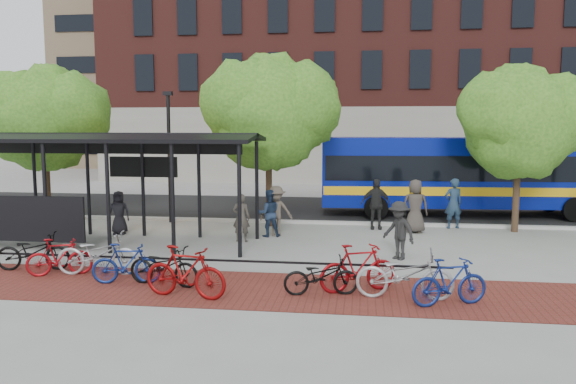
# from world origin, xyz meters

# --- Properties ---
(ground) EXTENTS (160.00, 160.00, 0.00)m
(ground) POSITION_xyz_m (0.00, 0.00, 0.00)
(ground) COLOR #9E9E99
(ground) RESTS_ON ground
(asphalt_street) EXTENTS (160.00, 8.00, 0.01)m
(asphalt_street) POSITION_xyz_m (0.00, 8.00, 0.01)
(asphalt_street) COLOR black
(asphalt_street) RESTS_ON ground
(curb) EXTENTS (160.00, 0.25, 0.12)m
(curb) POSITION_xyz_m (0.00, 4.00, 0.06)
(curb) COLOR #B7B7B2
(curb) RESTS_ON ground
(brick_strip) EXTENTS (24.00, 3.00, 0.01)m
(brick_strip) POSITION_xyz_m (-2.00, -5.00, 0.00)
(brick_strip) COLOR maroon
(brick_strip) RESTS_ON ground
(bike_rack_rail) EXTENTS (12.00, 0.05, 0.95)m
(bike_rack_rail) POSITION_xyz_m (-3.30, -4.10, 0.00)
(bike_rack_rail) COLOR black
(bike_rack_rail) RESTS_ON ground
(building_brick) EXTENTS (55.00, 14.00, 20.00)m
(building_brick) POSITION_xyz_m (10.00, 26.00, 10.00)
(building_brick) COLOR #5D2520
(building_brick) RESTS_ON ground
(building_tower) EXTENTS (22.00, 22.00, 30.00)m
(building_tower) POSITION_xyz_m (-16.00, 40.00, 15.00)
(building_tower) COLOR #7A664C
(building_tower) RESTS_ON ground
(bus_shelter) EXTENTS (10.60, 3.07, 3.60)m
(bus_shelter) POSITION_xyz_m (-8.13, -0.48, 3.00)
(bus_shelter) COLOR black
(bus_shelter) RESTS_ON ground
(tree_a) EXTENTS (4.90, 4.00, 6.18)m
(tree_a) POSITION_xyz_m (-11.91, 3.35, 4.24)
(tree_a) COLOR #382619
(tree_a) RESTS_ON ground
(tree_b) EXTENTS (5.15, 4.20, 6.47)m
(tree_b) POSITION_xyz_m (-2.90, 3.35, 4.46)
(tree_b) COLOR #382619
(tree_b) RESTS_ON ground
(tree_c) EXTENTS (4.66, 3.80, 5.92)m
(tree_c) POSITION_xyz_m (6.09, 3.35, 4.05)
(tree_c) COLOR #382619
(tree_c) RESTS_ON ground
(lamp_post_left) EXTENTS (0.35, 0.20, 5.12)m
(lamp_post_left) POSITION_xyz_m (-7.00, 3.60, 2.75)
(lamp_post_left) COLOR black
(lamp_post_left) RESTS_ON ground
(bus) EXTENTS (12.40, 3.46, 3.31)m
(bus) POSITION_xyz_m (4.93, 6.89, 1.90)
(bus) COLOR #07178F
(bus) RESTS_ON ground
(bike_0) EXTENTS (2.01, 1.03, 1.01)m
(bike_0) POSITION_xyz_m (-8.11, -4.02, 0.50)
(bike_0) COLOR black
(bike_0) RESTS_ON ground
(bike_1) EXTENTS (1.67, 1.06, 0.98)m
(bike_1) POSITION_xyz_m (-7.13, -4.44, 0.49)
(bike_1) COLOR maroon
(bike_1) RESTS_ON ground
(bike_2) EXTENTS (2.20, 0.99, 1.12)m
(bike_2) POSITION_xyz_m (-6.18, -4.25, 0.56)
(bike_2) COLOR #ABACAE
(bike_2) RESTS_ON ground
(bike_3) EXTENTS (1.72, 0.75, 1.00)m
(bike_3) POSITION_xyz_m (-5.13, -4.93, 0.50)
(bike_3) COLOR navy
(bike_3) RESTS_ON ground
(bike_4) EXTENTS (1.91, 0.95, 0.96)m
(bike_4) POSITION_xyz_m (-4.18, -4.95, 0.48)
(bike_4) COLOR black
(bike_4) RESTS_ON ground
(bike_5) EXTENTS (2.04, 0.90, 1.18)m
(bike_5) POSITION_xyz_m (-3.36, -5.82, 0.59)
(bike_5) COLOR maroon
(bike_5) RESTS_ON ground
(bike_8) EXTENTS (1.78, 0.91, 0.89)m
(bike_8) POSITION_xyz_m (-0.38, -5.22, 0.45)
(bike_8) COLOR black
(bike_8) RESTS_ON ground
(bike_9) EXTENTS (1.94, 1.23, 1.13)m
(bike_9) POSITION_xyz_m (0.45, -4.85, 0.57)
(bike_9) COLOR maroon
(bike_9) RESTS_ON ground
(bike_10) EXTENTS (2.17, 0.82, 1.13)m
(bike_10) POSITION_xyz_m (1.47, -5.27, 0.56)
(bike_10) COLOR #A4A4A6
(bike_10) RESTS_ON ground
(bike_11) EXTENTS (1.80, 1.07, 1.04)m
(bike_11) POSITION_xyz_m (2.38, -5.62, 0.52)
(bike_11) COLOR navy
(bike_11) RESTS_ON ground
(pedestrian_0) EXTENTS (0.82, 0.61, 1.53)m
(pedestrian_0) POSITION_xyz_m (-7.99, 1.02, 0.77)
(pedestrian_0) COLOR black
(pedestrian_0) RESTS_ON ground
(pedestrian_1) EXTENTS (0.59, 0.39, 1.60)m
(pedestrian_1) POSITION_xyz_m (-3.43, 0.33, 0.80)
(pedestrian_1) COLOR #433D35
(pedestrian_1) RESTS_ON ground
(pedestrian_2) EXTENTS (0.95, 0.84, 1.63)m
(pedestrian_2) POSITION_xyz_m (-2.67, 1.28, 0.82)
(pedestrian_2) COLOR #1F2F4A
(pedestrian_2) RESTS_ON ground
(pedestrian_3) EXTENTS (1.26, 0.93, 1.75)m
(pedestrian_3) POSITION_xyz_m (-2.44, 1.46, 0.87)
(pedestrian_3) COLOR brown
(pedestrian_3) RESTS_ON ground
(pedestrian_4) EXTENTS (1.13, 0.55, 1.87)m
(pedestrian_4) POSITION_xyz_m (1.02, 3.21, 0.94)
(pedestrian_4) COLOR #262626
(pedestrian_4) RESTS_ON ground
(pedestrian_6) EXTENTS (0.98, 0.67, 1.92)m
(pedestrian_6) POSITION_xyz_m (2.40, 2.66, 0.96)
(pedestrian_6) COLOR #403833
(pedestrian_6) RESTS_ON ground
(pedestrian_7) EXTENTS (0.78, 0.62, 1.88)m
(pedestrian_7) POSITION_xyz_m (3.89, 3.72, 0.94)
(pedestrian_7) COLOR #223850
(pedestrian_7) RESTS_ON ground
(pedestrian_9) EXTENTS (1.21, 1.20, 1.68)m
(pedestrian_9) POSITION_xyz_m (1.57, -1.50, 0.84)
(pedestrian_9) COLOR black
(pedestrian_9) RESTS_ON ground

